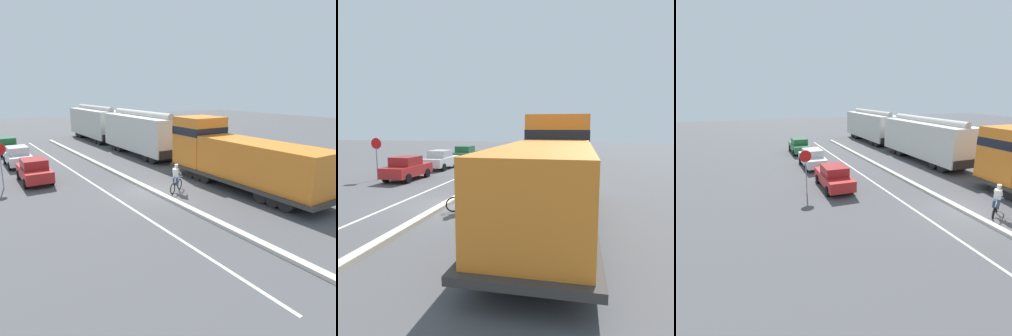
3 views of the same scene
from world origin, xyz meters
TOP-DOWN VIEW (x-y plane):
  - ground_plane at (0.00, 0.00)m, footprint 120.00×120.00m
  - median_curb at (0.00, 6.00)m, footprint 0.36×36.00m
  - lane_stripe at (-2.40, 6.00)m, footprint 0.14×36.00m
  - hopper_car_lead at (5.04, 10.36)m, footprint 2.90×10.60m
  - hopper_car_middle at (5.04, 21.96)m, footprint 2.90×10.60m
  - parked_car_red at (-5.50, 6.18)m, footprint 1.91×4.24m
  - parked_car_white at (-5.57, 11.97)m, footprint 1.87×4.22m
  - parked_car_green at (-5.52, 18.08)m, footprint 1.85×4.21m
  - cyclist at (1.20, -0.81)m, footprint 1.49×0.95m
  - stop_sign at (-7.49, 5.74)m, footprint 0.76×0.08m

SIDE VIEW (x-z plane):
  - ground_plane at x=0.00m, z-range 0.00..0.00m
  - lane_stripe at x=-2.40m, z-range 0.00..0.01m
  - median_curb at x=0.00m, z-range 0.00..0.16m
  - parked_car_red at x=-5.50m, z-range 0.01..1.63m
  - parked_car_white at x=-5.57m, z-range 0.01..1.63m
  - parked_car_green at x=-5.52m, z-range 0.01..1.63m
  - cyclist at x=1.20m, z-range -0.04..1.67m
  - stop_sign at x=-7.49m, z-range 0.58..3.46m
  - hopper_car_lead at x=5.04m, z-range -0.01..4.17m
  - hopper_car_middle at x=5.04m, z-range -0.01..4.17m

